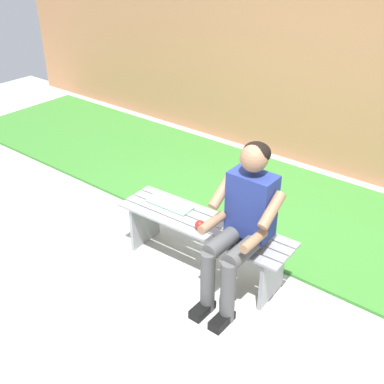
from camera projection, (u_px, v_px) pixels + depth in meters
name	position (u px, v px, depth m)	size (l,w,h in m)	color
ground_plane	(32.00, 279.00, 3.95)	(10.00, 7.00, 0.04)	#B2B2AD
grass_strip	(276.00, 205.00, 4.91)	(9.00, 1.81, 0.03)	#387A2D
brick_wall	(300.00, 63.00, 5.42)	(9.50, 0.24, 2.31)	#B27A51
bench_near	(203.00, 234.00, 3.89)	(1.54, 0.47, 0.46)	gray
person_seated	(242.00, 221.00, 3.42)	(0.50, 0.69, 1.26)	navy
apple	(200.00, 225.00, 3.72)	(0.08, 0.08, 0.08)	red
book_open	(170.00, 204.00, 4.06)	(0.42, 0.18, 0.02)	white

